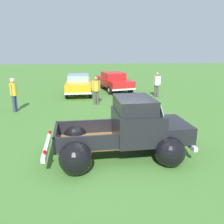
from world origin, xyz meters
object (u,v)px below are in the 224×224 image
Objects in this scene: show_car_0 at (79,83)px; lane_cone_1 at (181,126)px; spectator_0 at (96,89)px; spectator_2 at (14,93)px; lane_cone_0 at (133,123)px; vintage_pickup_truck at (129,133)px; spectator_1 at (157,83)px; show_car_1 at (114,81)px.

show_car_0 is 7.03× the size of lane_cone_1.
spectator_2 is (-4.46, -1.20, 0.08)m from spectator_0.
show_car_0 is 7.03× the size of lane_cone_0.
spectator_2 reaches higher than spectator_0.
vintage_pickup_truck is 2.73× the size of spectator_1.
lane_cone_0 is at bearing -14.59° from show_car_1.
show_car_0 is at bearing -81.46° from show_car_1.
spectator_0 is at bearing 121.88° from lane_cone_1.
vintage_pickup_truck reaches higher than show_car_1.
lane_cone_1 is at bearing -3.72° from show_car_1.
vintage_pickup_truck is at bearing -174.38° from spectator_0.
lane_cone_0 is at bearing -14.26° from spectator_2.
show_car_0 reaches higher than lane_cone_0.
spectator_2 is at bearing 149.24° from lane_cone_0.
lane_cone_1 is at bearing 25.20° from spectator_1.
spectator_1 is at bearing 29.90° from show_car_1.
spectator_2 is (-3.26, -4.63, 0.28)m from show_car_0.
spectator_2 is (-6.02, -5.75, 0.28)m from show_car_1.
vintage_pickup_truck is 1.00× the size of show_car_1.
show_car_1 is 4.81m from spectator_0.
spectator_2 is 8.79m from lane_cone_1.
lane_cone_0 is (1.41, -4.70, -0.67)m from spectator_0.
spectator_1 is (5.45, -1.70, 0.21)m from show_car_0.
show_car_1 is at bearing -20.25° from spectator_0.
spectator_0 is 2.72× the size of lane_cone_1.
spectator_2 is at bearing 129.25° from vintage_pickup_truck.
spectator_2 reaches higher than spectator_1.
vintage_pickup_truck reaches higher than spectator_1.
spectator_1 is (2.70, -2.83, 0.21)m from show_car_1.
spectator_2 is 2.93× the size of lane_cone_0.
vintage_pickup_truck is at bearing 11.57° from spectator_1.
show_car_1 is (0.71, 11.49, 0.03)m from vintage_pickup_truck.
show_car_0 is 8.54m from lane_cone_0.
lane_cone_0 is at bearing 162.59° from lane_cone_1.
vintage_pickup_truck reaches higher than lane_cone_1.
show_car_1 is at bearing 82.94° from vintage_pickup_truck.
spectator_0 is at bearing -34.96° from spectator_1.
vintage_pickup_truck is at bearing -30.70° from spectator_2.
lane_cone_1 is at bearing -149.48° from spectator_0.
show_car_1 is 3.91m from spectator_1.
vintage_pickup_truck reaches higher than spectator_2.
spectator_2 is at bearing 152.21° from lane_cone_1.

